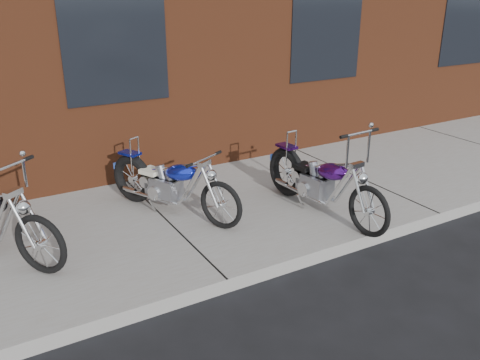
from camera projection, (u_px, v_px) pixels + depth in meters
ground at (228, 293)px, 4.92m from camera, size 120.00×120.00×0.00m
sidewalk at (168, 226)px, 6.11m from camera, size 22.00×3.00×0.15m
chopper_purple at (321, 184)px, 6.19m from camera, size 0.50×2.07×1.16m
chopper_blue at (171, 186)px, 6.16m from camera, size 0.97×1.84×0.87m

